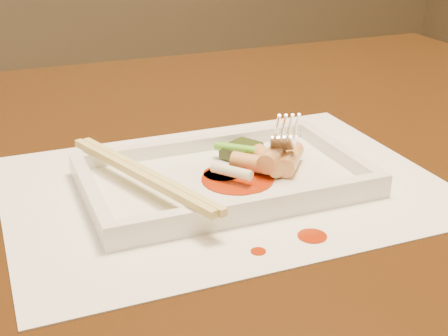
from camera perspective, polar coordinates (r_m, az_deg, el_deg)
name	(u,v)px	position (r m, az deg, el deg)	size (l,w,h in m)	color
table	(126,261)	(0.67, -8.92, -8.42)	(1.40, 0.90, 0.75)	black
placemat	(224,186)	(0.59, 0.00, -1.67)	(0.40, 0.30, 0.00)	white
sauce_splatter_a	(312,236)	(0.51, 8.07, -6.17)	(0.02, 0.02, 0.00)	#9C2204
sauce_splatter_b	(258,251)	(0.48, 3.15, -7.61)	(0.01, 0.01, 0.00)	#9C2204
plate_base	(224,182)	(0.59, 0.00, -1.25)	(0.26, 0.16, 0.01)	white
plate_rim_far	(197,144)	(0.64, -2.46, 2.22)	(0.26, 0.01, 0.01)	white
plate_rim_near	(257,205)	(0.52, 3.06, -3.35)	(0.26, 0.01, 0.01)	white
plate_rim_left	(91,193)	(0.55, -12.05, -2.23)	(0.01, 0.14, 0.01)	white
plate_rim_right	(339,152)	(0.63, 10.45, 1.44)	(0.01, 0.14, 0.01)	white
veg_piece	(241,150)	(0.63, 1.60, 1.64)	(0.04, 0.03, 0.01)	black
scallion_white	(232,171)	(0.57, 0.72, -0.31)	(0.01, 0.01, 0.04)	#EAEACC
scallion_green	(256,151)	(0.61, 2.95, 1.55)	(0.01, 0.01, 0.09)	#49AB1B
chopstick_a	(138,174)	(0.55, -7.89, -0.57)	(0.01, 0.21, 0.01)	#E1C870
chopstick_b	(147,173)	(0.56, -7.09, -0.44)	(0.01, 0.21, 0.01)	#E1C870
fork	(285,88)	(0.60, 5.60, 7.25)	(0.09, 0.10, 0.14)	silver
sauce_blob_0	(238,179)	(0.58, 1.25, -1.03)	(0.07, 0.07, 0.00)	#9C2204
sauce_blob_1	(222,174)	(0.59, -0.14, -0.53)	(0.04, 0.04, 0.00)	#9C2204
rice_cake_0	(268,160)	(0.60, 4.01, 0.69)	(0.02, 0.02, 0.05)	#F0BB70
rice_cake_1	(254,163)	(0.59, 2.75, 0.42)	(0.02, 0.02, 0.04)	#F0BB70
rice_cake_2	(274,156)	(0.59, 4.61, 1.14)	(0.02, 0.02, 0.05)	#F0BB70
rice_cake_3	(290,159)	(0.60, 6.05, 0.84)	(0.02, 0.02, 0.05)	#F0BB70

